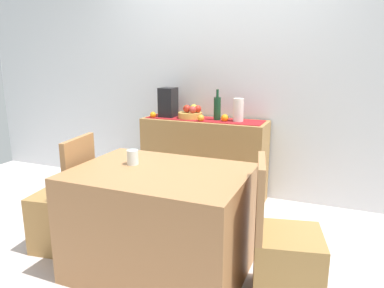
{
  "coord_description": "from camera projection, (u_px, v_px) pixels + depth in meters",
  "views": [
    {
      "loc": [
        1.16,
        -2.54,
        1.48
      ],
      "look_at": [
        -0.03,
        0.36,
        0.72
      ],
      "focal_mm": 33.87,
      "sensor_mm": 36.0,
      "label": 1
    }
  ],
  "objects": [
    {
      "name": "coffee_maker",
      "position": [
        168.0,
        102.0,
        3.85
      ],
      "size": [
        0.16,
        0.18,
        0.31
      ],
      "primitive_type": "cube",
      "color": "black",
      "rests_on": "sideboard_console"
    },
    {
      "name": "apple_rear",
      "position": [
        187.0,
        109.0,
        3.76
      ],
      "size": [
        0.08,
        0.08,
        0.08
      ],
      "primitive_type": "sphere",
      "color": "#A8261A",
      "rests_on": "fruit_bowl"
    },
    {
      "name": "orange_loose_mid",
      "position": [
        153.0,
        115.0,
        3.83
      ],
      "size": [
        0.06,
        0.06,
        0.06
      ],
      "primitive_type": "sphere",
      "color": "orange",
      "rests_on": "sideboard_console"
    },
    {
      "name": "apple_left",
      "position": [
        198.0,
        109.0,
        3.76
      ],
      "size": [
        0.07,
        0.07,
        0.07
      ],
      "primitive_type": "sphere",
      "color": "red",
      "rests_on": "fruit_bowl"
    },
    {
      "name": "ground_plane",
      "position": [
        180.0,
        237.0,
        3.06
      ],
      "size": [
        6.4,
        6.4,
        0.02
      ],
      "primitive_type": "cube",
      "color": "beige",
      "rests_on": "ground"
    },
    {
      "name": "apple_front",
      "position": [
        193.0,
        110.0,
        3.72
      ],
      "size": [
        0.07,
        0.07,
        0.07
      ],
      "primitive_type": "sphere",
      "color": "#B63630",
      "rests_on": "fruit_bowl"
    },
    {
      "name": "sideboard_console",
      "position": [
        204.0,
        159.0,
        3.84
      ],
      "size": [
        1.3,
        0.42,
        0.85
      ],
      "primitive_type": "cube",
      "color": "olive",
      "rests_on": "ground"
    },
    {
      "name": "orange_loose_far",
      "position": [
        225.0,
        118.0,
        3.6
      ],
      "size": [
        0.07,
        0.07,
        0.07
      ],
      "primitive_type": "sphere",
      "color": "orange",
      "rests_on": "sideboard_console"
    },
    {
      "name": "dining_table",
      "position": [
        160.0,
        222.0,
        2.5
      ],
      "size": [
        1.17,
        0.84,
        0.74
      ],
      "primitive_type": "cube",
      "color": "#A16F44",
      "rests_on": "ground"
    },
    {
      "name": "orange_loose_near_bowl",
      "position": [
        201.0,
        118.0,
        3.62
      ],
      "size": [
        0.07,
        0.07,
        0.07
      ],
      "primitive_type": "sphere",
      "color": "orange",
      "rests_on": "sideboard_console"
    },
    {
      "name": "chair_near_window",
      "position": [
        65.0,
        215.0,
        2.84
      ],
      "size": [
        0.45,
        0.45,
        0.9
      ],
      "color": "#9E743F",
      "rests_on": "ground"
    },
    {
      "name": "wine_bottle",
      "position": [
        217.0,
        108.0,
        3.66
      ],
      "size": [
        0.07,
        0.07,
        0.32
      ],
      "color": "#153D22",
      "rests_on": "sideboard_console"
    },
    {
      "name": "chair_by_corner",
      "position": [
        284.0,
        261.0,
        2.2
      ],
      "size": [
        0.48,
        0.48,
        0.9
      ],
      "color": "olive",
      "rests_on": "ground"
    },
    {
      "name": "apple_upper",
      "position": [
        194.0,
        108.0,
        3.82
      ],
      "size": [
        0.08,
        0.08,
        0.08
      ],
      "primitive_type": "sphere",
      "color": "gold",
      "rests_on": "fruit_bowl"
    },
    {
      "name": "table_runner",
      "position": [
        204.0,
        119.0,
        3.74
      ],
      "size": [
        1.22,
        0.32,
        0.01
      ],
      "primitive_type": "cube",
      "color": "maroon",
      "rests_on": "sideboard_console"
    },
    {
      "name": "room_wall_rear",
      "position": [
        225.0,
        69.0,
        3.8
      ],
      "size": [
        6.4,
        0.06,
        2.7
      ],
      "primitive_type": "cube",
      "color": "silver",
      "rests_on": "ground"
    },
    {
      "name": "fruit_bowl",
      "position": [
        190.0,
        115.0,
        3.79
      ],
      "size": [
        0.25,
        0.25,
        0.06
      ],
      "primitive_type": "cylinder",
      "color": "gold",
      "rests_on": "table_runner"
    },
    {
      "name": "ceramic_vase",
      "position": [
        238.0,
        110.0,
        3.58
      ],
      "size": [
        0.1,
        0.1,
        0.23
      ],
      "primitive_type": "cylinder",
      "color": "silver",
      "rests_on": "sideboard_console"
    },
    {
      "name": "coffee_cup",
      "position": [
        133.0,
        157.0,
        2.54
      ],
      "size": [
        0.08,
        0.08,
        0.1
      ],
      "primitive_type": "cylinder",
      "color": "silver",
      "rests_on": "dining_table"
    },
    {
      "name": "apple_center",
      "position": [
        186.0,
        108.0,
        3.84
      ],
      "size": [
        0.07,
        0.07,
        0.07
      ],
      "primitive_type": "sphere",
      "color": "#82B43E",
      "rests_on": "fruit_bowl"
    }
  ]
}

